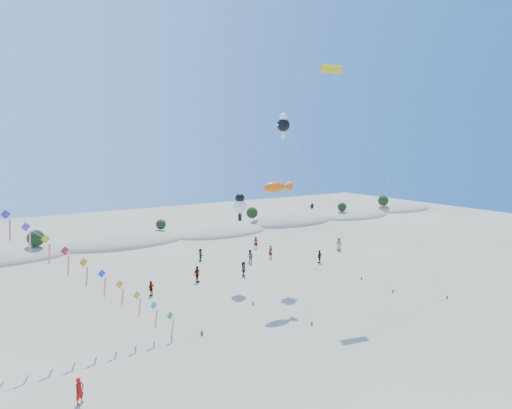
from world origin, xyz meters
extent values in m
plane|color=gray|center=(0.00, 0.00, 0.00)|extent=(160.00, 160.00, 0.00)
ellipsoid|color=gray|center=(-16.00, 44.60, 0.00)|extent=(17.60, 9.68, 3.00)
ellipsoid|color=#173B15|center=(-16.00, 44.60, 0.83)|extent=(14.08, 6.34, 0.70)
ellipsoid|color=gray|center=(0.00, 45.30, 0.00)|extent=(19.00, 10.45, 3.40)
ellipsoid|color=#173B15|center=(0.00, 45.30, 0.94)|extent=(15.20, 6.84, 0.76)
ellipsoid|color=gray|center=(16.00, 43.90, 0.00)|extent=(16.40, 9.02, 2.80)
ellipsoid|color=#173B15|center=(16.00, 43.90, 0.77)|extent=(13.12, 5.90, 0.66)
ellipsoid|color=gray|center=(32.00, 45.70, 0.00)|extent=(18.00, 9.90, 3.80)
ellipsoid|color=#173B15|center=(32.00, 45.70, 1.04)|extent=(14.40, 6.48, 0.72)
ellipsoid|color=gray|center=(48.00, 44.50, 0.00)|extent=(16.80, 9.24, 3.00)
ellipsoid|color=#173B15|center=(48.00, 44.50, 0.83)|extent=(13.44, 6.05, 0.67)
ellipsoid|color=gray|center=(64.00, 45.90, 0.00)|extent=(17.60, 9.68, 3.20)
ellipsoid|color=#173B15|center=(64.00, 45.90, 0.88)|extent=(14.08, 6.34, 0.70)
sphere|color=black|center=(-12.00, 43.40, 2.48)|extent=(2.20, 2.20, 2.20)
sphere|color=black|center=(6.00, 45.40, 2.24)|extent=(1.60, 1.60, 1.60)
sphere|color=black|center=(24.00, 46.80, 2.44)|extent=(2.10, 2.10, 2.10)
sphere|color=black|center=(44.00, 44.10, 2.32)|extent=(1.80, 1.80, 1.80)
sphere|color=black|center=(58.00, 45.60, 2.52)|extent=(2.30, 2.30, 2.30)
cube|color=#3F2D1E|center=(-3.84, 9.66, 0.17)|extent=(0.12, 0.12, 0.35)
cube|color=green|center=(-6.10, 10.43, 1.82)|extent=(1.24, 0.48, 1.30)
cube|color=#E66183|center=(-5.92, 10.48, 0.72)|extent=(0.19, 0.45, 1.55)
cube|color=#18ACB4|center=(-7.22, 10.81, 2.73)|extent=(1.24, 0.48, 1.30)
cube|color=#E66183|center=(-7.04, 10.86, 1.63)|extent=(0.19, 0.45, 1.55)
cube|color=#92CE18|center=(-8.34, 11.20, 3.64)|extent=(1.24, 0.48, 1.30)
cube|color=#E66183|center=(-8.16, 11.25, 2.54)|extent=(0.19, 0.45, 1.55)
cube|color=orange|center=(-9.46, 11.58, 4.55)|extent=(1.24, 0.48, 1.30)
cube|color=#E66183|center=(-9.28, 11.63, 3.45)|extent=(0.19, 0.45, 1.55)
cube|color=blue|center=(-10.58, 11.96, 5.46)|extent=(1.24, 0.48, 1.30)
cube|color=#E66183|center=(-10.40, 12.01, 4.36)|extent=(0.19, 0.45, 1.55)
cube|color=orange|center=(-11.71, 12.35, 6.37)|extent=(1.24, 0.48, 1.30)
cube|color=#E66183|center=(-11.53, 12.40, 5.27)|extent=(0.19, 0.45, 1.55)
cube|color=red|center=(-12.83, 12.73, 7.28)|extent=(1.24, 0.48, 1.30)
cube|color=#E66183|center=(-12.65, 12.78, 6.18)|extent=(0.19, 0.45, 1.55)
cube|color=gold|center=(-13.95, 13.12, 8.19)|extent=(1.24, 0.48, 1.30)
cube|color=#E66183|center=(-13.77, 13.17, 7.09)|extent=(0.19, 0.45, 1.55)
cube|color=purple|center=(-15.07, 13.50, 9.09)|extent=(1.24, 0.48, 1.30)
cube|color=#E66183|center=(-14.89, 13.55, 7.99)|extent=(0.19, 0.45, 1.55)
cube|color=#4329A5|center=(-16.19, 13.88, 10.00)|extent=(1.24, 0.48, 1.30)
cube|color=#E66183|center=(-16.01, 13.93, 8.90)|extent=(0.19, 0.45, 1.55)
cube|color=#3F2D1E|center=(4.52, 6.45, 0.15)|extent=(0.10, 0.10, 0.30)
cylinder|color=silver|center=(5.11, 10.00, 5.38)|extent=(1.20, 7.13, 10.77)
ellipsoid|color=#F6600C|center=(5.70, 13.55, 10.76)|extent=(2.40, 1.05, 1.05)
cone|color=#F6600C|center=(7.04, 13.55, 10.76)|extent=(0.96, 0.96, 0.96)
cube|color=#3F2D1E|center=(2.93, 12.95, 0.15)|extent=(0.10, 0.10, 0.30)
cylinder|color=silver|center=(4.08, 16.08, 4.14)|extent=(2.33, 6.29, 8.30)
sphere|color=white|center=(5.23, 19.21, 8.29)|extent=(1.47, 1.47, 1.47)
sphere|color=black|center=(5.23, 19.21, 9.17)|extent=(0.98, 0.98, 0.98)
cube|color=black|center=(5.23, 19.21, 7.15)|extent=(0.35, 0.18, 0.80)
cube|color=#3F2D1E|center=(16.52, 8.21, 0.15)|extent=(0.10, 0.10, 0.30)
cylinder|color=silver|center=(14.01, 14.20, 8.46)|extent=(5.05, 12.01, 16.93)
sphere|color=black|center=(11.50, 20.19, 16.91)|extent=(1.46, 1.46, 1.46)
sphere|color=white|center=(11.50, 20.19, 17.78)|extent=(0.95, 0.95, 0.95)
cube|color=white|center=(11.50, 20.19, 15.79)|extent=(0.35, 0.18, 0.80)
cube|color=white|center=(10.80, 20.19, 16.91)|extent=(0.60, 0.15, 0.25)
cube|color=white|center=(12.20, 20.19, 16.91)|extent=(0.60, 0.15, 0.25)
cube|color=#3F2D1E|center=(19.51, 4.22, 0.15)|extent=(0.10, 0.10, 0.30)
cylinder|color=silver|center=(15.87, 8.77, 11.03)|extent=(7.30, 9.13, 22.07)
cube|color=yellow|center=(12.24, 13.32, 22.06)|extent=(2.32, 0.95, 0.82)
cube|color=black|center=(12.24, 13.34, 22.06)|extent=(2.25, 0.57, 0.19)
cube|color=#3F2D1E|center=(17.06, 12.96, 0.15)|extent=(0.10, 0.10, 0.30)
cylinder|color=silver|center=(17.26, 17.50, 3.54)|extent=(0.43, 9.11, 7.09)
cube|color=black|center=(17.46, 22.05, 7.07)|extent=(0.87, 0.26, 0.90)
imported|color=#B0100E|center=(-13.54, 5.28, 0.78)|extent=(0.68, 0.62, 1.57)
imported|color=slate|center=(-4.20, 20.37, 0.76)|extent=(0.95, 0.80, 1.52)
imported|color=slate|center=(1.40, 21.85, 0.89)|extent=(1.13, 0.85, 1.78)
imported|color=slate|center=(13.72, 25.79, 0.84)|extent=(0.61, 0.72, 1.68)
imported|color=slate|center=(6.82, 21.14, 0.81)|extent=(1.11, 1.56, 1.62)
imported|color=slate|center=(14.98, 31.38, 0.87)|extent=(0.74, 0.60, 1.75)
imported|color=slate|center=(10.13, 25.06, 0.88)|extent=(0.81, 0.96, 1.75)
imported|color=slate|center=(17.61, 20.59, 0.83)|extent=(1.04, 0.65, 1.66)
imported|color=slate|center=(24.18, 24.05, 0.90)|extent=(1.04, 1.02, 1.81)
imported|color=slate|center=(5.49, 29.67, 0.78)|extent=(0.77, 1.51, 1.56)
camera|label=1|loc=(-17.26, -19.15, 14.52)|focal=30.00mm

